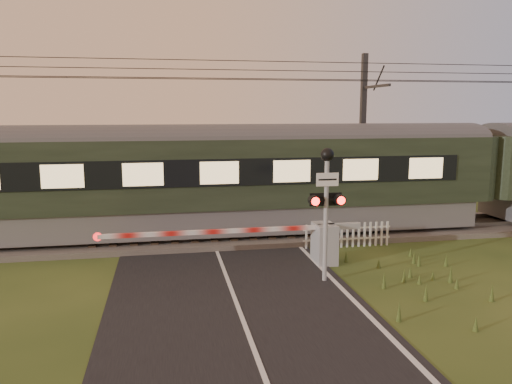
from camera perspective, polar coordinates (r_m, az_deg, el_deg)
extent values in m
plane|color=#283E18|center=(11.53, -1.93, -13.47)|extent=(160.00, 160.00, 0.00)
cube|color=black|center=(11.53, -1.93, -13.42)|extent=(6.00, 140.00, 0.02)
cube|color=#47423D|center=(17.64, -5.06, -5.15)|extent=(140.00, 3.40, 0.24)
cube|color=slate|center=(16.90, -4.84, -5.10)|extent=(140.00, 0.08, 0.14)
cube|color=slate|center=(18.29, -5.29, -3.98)|extent=(140.00, 0.08, 0.14)
cube|color=#2D2116|center=(17.61, -5.07, -4.74)|extent=(0.24, 2.20, 0.06)
cylinder|color=black|center=(16.82, -5.24, 12.83)|extent=(120.00, 0.02, 0.02)
cylinder|color=black|center=(17.41, -5.42, 12.71)|extent=(120.00, 0.02, 0.02)
cylinder|color=black|center=(17.16, -5.36, 14.77)|extent=(120.00, 0.02, 0.02)
cylinder|color=black|center=(17.13, -5.35, 13.77)|extent=(120.00, 0.02, 0.02)
cube|color=slate|center=(17.49, -4.62, -2.83)|extent=(18.44, 2.44, 0.91)
cube|color=black|center=(17.22, -4.69, 2.39)|extent=(19.20, 2.65, 2.29)
cylinder|color=#4C4C4F|center=(17.12, -4.74, 6.19)|extent=(19.20, 0.93, 0.93)
cube|color=#FFD893|center=(15.86, -4.20, 2.20)|extent=(16.52, 0.04, 0.71)
cube|color=gray|center=(14.91, 7.82, -5.84)|extent=(0.59, 0.90, 1.17)
cylinder|color=gray|center=(14.86, 7.24, -5.87)|extent=(0.13, 0.13, 1.17)
cube|color=gray|center=(14.98, 10.00, -3.85)|extent=(0.96, 0.17, 0.17)
cube|color=red|center=(14.12, -4.95, -4.55)|extent=(6.26, 0.12, 0.12)
cylinder|color=red|center=(14.19, -17.67, -4.90)|extent=(0.23, 0.04, 0.23)
cylinder|color=gray|center=(13.08, 7.97, -3.41)|extent=(0.12, 0.12, 3.20)
cube|color=white|center=(12.83, 8.17, 1.42)|extent=(0.59, 0.03, 0.34)
sphere|color=black|center=(12.81, 8.15, 4.25)|extent=(0.34, 0.34, 0.34)
cube|color=black|center=(12.97, 8.03, -0.88)|extent=(0.80, 0.06, 0.06)
cylinder|color=#FF140C|center=(12.70, 6.82, -1.07)|extent=(0.21, 0.02, 0.21)
cylinder|color=#FF140C|center=(12.91, 9.72, -0.96)|extent=(0.21, 0.02, 0.21)
cube|color=black|center=(13.01, 7.96, -0.84)|extent=(0.85, 0.02, 0.34)
cube|color=silver|center=(16.76, 10.35, -5.30)|extent=(3.00, 0.04, 0.05)
cube|color=silver|center=(16.67, 10.39, -4.09)|extent=(3.00, 0.04, 0.05)
cube|color=#2D2D30|center=(20.92, 12.04, 6.08)|extent=(0.21, 0.21, 6.69)
cube|color=#2D2D30|center=(19.85, 13.53, 11.66)|extent=(0.10, 2.40, 0.10)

